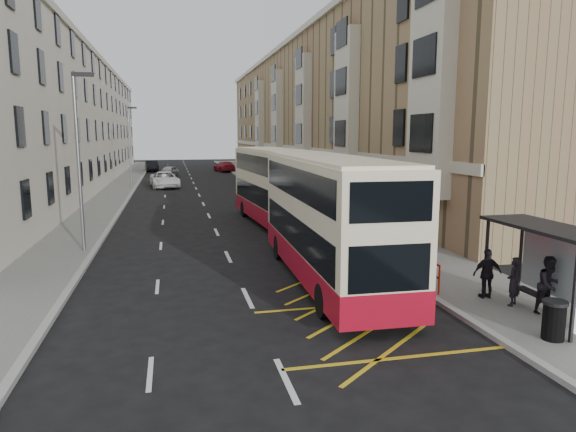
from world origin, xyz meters
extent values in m
plane|color=black|center=(0.00, 0.00, 0.00)|extent=(200.00, 200.00, 0.00)
cube|color=slate|center=(8.00, 30.00, 0.07)|extent=(4.00, 120.00, 0.15)
cube|color=slate|center=(-7.50, 30.00, 0.07)|extent=(3.00, 120.00, 0.15)
cube|color=#9A9B96|center=(6.00, 30.00, 0.07)|extent=(0.25, 120.00, 0.15)
cube|color=#9A9B96|center=(-6.00, 30.00, 0.07)|extent=(0.25, 120.00, 0.15)
cube|color=#8F7B53|center=(15.00, 45.50, 7.50)|extent=(10.00, 79.00, 15.00)
cube|color=beige|center=(9.97, 45.50, 4.00)|extent=(0.18, 79.00, 0.50)
cube|color=beige|center=(9.90, 45.50, 15.00)|extent=(0.40, 79.00, 0.50)
cube|color=beige|center=(9.65, 10.00, 7.50)|extent=(0.80, 3.20, 10.00)
cube|color=beige|center=(9.65, 22.00, 7.50)|extent=(0.80, 3.20, 10.00)
cube|color=beige|center=(9.65, 34.00, 7.50)|extent=(0.80, 3.20, 10.00)
cube|color=beige|center=(9.65, 46.00, 7.50)|extent=(0.80, 3.20, 10.00)
cube|color=beige|center=(9.65, 58.00, 7.50)|extent=(0.80, 3.20, 10.00)
cube|color=#4E0C15|center=(9.95, 14.00, 1.70)|extent=(0.20, 1.60, 3.00)
cube|color=#4E0C15|center=(9.95, 26.00, 1.70)|extent=(0.20, 1.60, 3.00)
cube|color=#4E0C15|center=(9.95, 38.00, 1.70)|extent=(0.20, 1.60, 3.00)
cube|color=#4E0C15|center=(9.95, 50.00, 1.70)|extent=(0.20, 1.60, 3.00)
cube|color=#4E0C15|center=(9.95, 62.00, 1.70)|extent=(0.20, 1.60, 3.00)
cube|color=beige|center=(-13.50, 45.50, 6.50)|extent=(9.00, 79.00, 13.00)
cube|color=beige|center=(-8.97, 45.50, 13.00)|extent=(0.30, 79.00, 0.50)
cube|color=black|center=(7.56, -1.90, 1.45)|extent=(0.08, 0.08, 2.60)
cube|color=black|center=(7.56, 1.90, 1.45)|extent=(0.08, 0.08, 2.60)
cube|color=black|center=(8.84, 1.90, 1.45)|extent=(0.08, 0.08, 2.60)
cube|color=black|center=(8.20, 0.00, 2.80)|extent=(1.65, 4.25, 0.10)
cube|color=#9DA9B0|center=(8.87, 0.00, 1.58)|extent=(0.04, 3.60, 1.95)
cube|color=black|center=(8.45, 0.60, 0.60)|extent=(0.35, 1.60, 0.06)
cylinder|color=red|center=(6.25, 2.50, 0.65)|extent=(0.06, 0.06, 1.00)
cylinder|color=red|center=(6.25, 5.75, 0.65)|extent=(0.06, 0.06, 1.00)
cylinder|color=red|center=(6.25, 9.00, 0.65)|extent=(0.06, 0.06, 1.00)
cube|color=red|center=(6.25, 5.75, 1.13)|extent=(0.05, 6.50, 0.06)
cube|color=red|center=(6.25, 5.75, 0.70)|extent=(0.05, 6.50, 0.06)
cylinder|color=slate|center=(-6.40, 12.00, 4.15)|extent=(0.16, 0.16, 8.00)
cube|color=black|center=(-6.00, 12.00, 8.05)|extent=(0.90, 0.18, 0.18)
cylinder|color=slate|center=(-6.40, 42.00, 4.15)|extent=(0.16, 0.16, 8.00)
cube|color=black|center=(-6.00, 42.00, 8.05)|extent=(0.90, 0.18, 0.18)
cube|color=#F4E4BA|center=(3.25, 5.32, 2.46)|extent=(2.95, 11.72, 4.18)
cube|color=#A40A1F|center=(3.25, 5.32, 0.85)|extent=(2.98, 11.75, 0.95)
cube|color=black|center=(3.25, 5.32, 1.96)|extent=(2.97, 10.79, 1.17)
cube|color=black|center=(3.25, 5.32, 3.76)|extent=(2.97, 10.79, 1.06)
cube|color=#F4E4BA|center=(3.25, 5.32, 4.60)|extent=(2.83, 11.25, 0.13)
cube|color=black|center=(3.40, 11.13, 2.01)|extent=(2.25, 0.14, 1.38)
cube|color=black|center=(3.40, 11.13, 4.18)|extent=(1.86, 0.13, 0.48)
cube|color=black|center=(3.10, -0.48, 2.01)|extent=(2.25, 0.14, 1.27)
cylinder|color=black|center=(2.15, 9.08, 0.53)|extent=(0.32, 1.07, 1.06)
cylinder|color=black|center=(4.54, 9.02, 0.53)|extent=(0.32, 1.07, 1.06)
cylinder|color=black|center=(1.95, 1.63, 0.53)|extent=(0.32, 1.07, 1.06)
cylinder|color=black|center=(4.35, 1.56, 0.53)|extent=(0.32, 1.07, 1.06)
cube|color=#F4E4BA|center=(3.71, 17.48, 2.42)|extent=(3.40, 11.62, 4.12)
cube|color=#A40A1F|center=(3.71, 17.48, 0.83)|extent=(3.43, 11.66, 0.94)
cube|color=black|center=(3.71, 17.48, 1.93)|extent=(3.37, 10.71, 1.15)
cube|color=black|center=(3.71, 17.48, 3.70)|extent=(3.37, 10.71, 1.04)
cube|color=#F4E4BA|center=(3.71, 17.48, 4.53)|extent=(3.26, 11.16, 0.13)
cube|color=black|center=(3.31, 23.18, 1.98)|extent=(2.22, 0.24, 1.36)
cube|color=black|center=(3.31, 23.18, 4.12)|extent=(1.83, 0.21, 0.47)
cube|color=black|center=(4.10, 11.78, 1.98)|extent=(2.22, 0.24, 1.25)
cylinder|color=black|center=(2.28, 21.06, 0.52)|extent=(0.36, 1.06, 1.04)
cylinder|color=black|center=(4.63, 21.23, 0.52)|extent=(0.36, 1.06, 1.04)
cylinder|color=black|center=(2.79, 13.74, 0.52)|extent=(0.36, 1.06, 1.04)
cylinder|color=black|center=(5.14, 13.90, 0.52)|extent=(0.36, 1.06, 1.04)
cylinder|color=black|center=(7.25, -1.63, 0.64)|extent=(0.57, 0.57, 0.98)
cylinder|color=black|center=(7.25, -1.63, 1.15)|extent=(0.63, 0.63, 0.09)
imported|color=black|center=(7.94, 0.98, 0.93)|extent=(0.67, 0.65, 1.55)
imported|color=black|center=(8.52, 0.11, 1.03)|extent=(0.93, 0.77, 1.75)
imported|color=black|center=(7.59, 1.83, 0.97)|extent=(1.00, 0.50, 1.64)
imported|color=white|center=(-3.08, 41.66, 0.80)|extent=(3.28, 6.05, 1.61)
imported|color=#B7B9BF|center=(-2.75, 54.80, 0.70)|extent=(2.90, 4.45, 1.41)
imported|color=black|center=(-5.20, 65.60, 0.80)|extent=(2.21, 5.04, 1.61)
imported|color=maroon|center=(5.20, 62.73, 0.76)|extent=(3.10, 5.52, 1.51)
camera|label=1|loc=(-2.35, -12.54, 5.48)|focal=32.00mm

